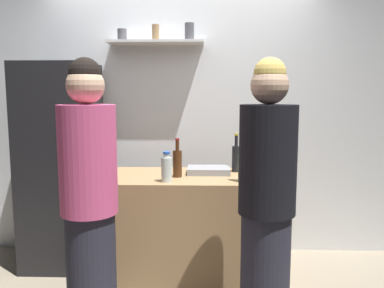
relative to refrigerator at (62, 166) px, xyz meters
The scene contains 12 objects.
back_wall_assembly 1.20m from the refrigerator, 20.73° to the left, with size 4.80×0.32×2.60m.
refrigerator is the anchor object (origin of this frame).
counter 1.30m from the refrigerator, 16.40° to the right, with size 1.43×0.69×0.89m, color #9E7A51.
baking_pan 1.32m from the refrigerator, 11.26° to the right, with size 0.34×0.24×0.05m, color gray.
utensil_holder 1.71m from the refrigerator, 11.86° to the right, with size 0.10×0.10×0.21m.
wine_bottle_dark_glass 1.54m from the refrigerator, ahead, with size 0.07×0.07×0.32m.
wine_bottle_pale_glass 1.87m from the refrigerator, 12.31° to the right, with size 0.07×0.07×0.29m.
wine_bottle_green_glass 1.65m from the refrigerator, 19.81° to the right, with size 0.08×0.08×0.30m.
wine_bottle_amber_glass 1.14m from the refrigerator, 20.90° to the right, with size 0.07×0.07×0.30m.
water_bottle_plastic 1.15m from the refrigerator, 30.45° to the right, with size 0.08×0.08×0.22m.
person_blonde 1.97m from the refrigerator, 33.62° to the right, with size 0.34×0.34×1.74m.
person_pink_top 1.25m from the refrigerator, 62.69° to the right, with size 0.34×0.34×1.74m.
Camera 1 is at (0.20, -2.52, 1.52)m, focal length 36.57 mm.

